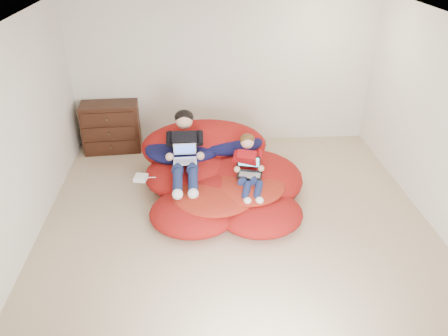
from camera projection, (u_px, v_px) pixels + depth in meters
room_shell at (237, 209)px, 5.56m from camera, size 5.10×5.10×2.77m
dresser at (111, 127)px, 7.31m from camera, size 0.96×0.56×0.83m
beanbag_pile at (218, 174)px, 6.23m from camera, size 2.35×2.35×0.90m
cream_pillow at (177, 133)px, 6.64m from camera, size 0.43×0.28×0.28m
older_boy at (185, 148)px, 6.00m from camera, size 0.36×1.26×0.78m
younger_boy at (249, 164)px, 5.82m from camera, size 0.35×0.94×0.61m
laptop_white at (185, 156)px, 5.94m from camera, size 0.32×0.31×0.22m
laptop_black at (249, 169)px, 5.79m from camera, size 0.37×0.38×0.23m
power_adapter at (141, 178)px, 5.85m from camera, size 0.19×0.19×0.06m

